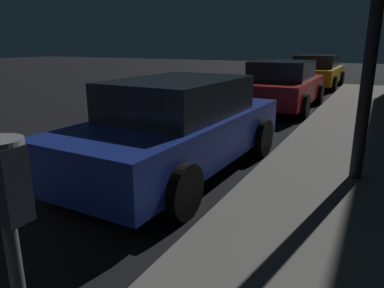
% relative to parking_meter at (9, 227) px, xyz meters
% --- Properties ---
extents(parking_meter, '(0.19, 0.19, 1.45)m').
position_rel_parking_meter_xyz_m(parking_meter, '(0.00, 0.00, 0.00)').
color(parking_meter, '#59595B').
rests_on(parking_meter, sidewalk).
extents(car_blue, '(2.06, 4.44, 1.43)m').
position_rel_parking_meter_xyz_m(car_blue, '(-1.45, 3.88, -0.53)').
color(car_blue, navy).
rests_on(car_blue, ground).
extents(car_red, '(2.08, 4.31, 1.43)m').
position_rel_parking_meter_xyz_m(car_red, '(-1.45, 10.18, -0.54)').
color(car_red, maroon).
rests_on(car_red, ground).
extents(car_yellow_cab, '(2.11, 4.48, 1.43)m').
position_rel_parking_meter_xyz_m(car_yellow_cab, '(-1.45, 16.45, -0.53)').
color(car_yellow_cab, gold).
rests_on(car_yellow_cab, ground).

